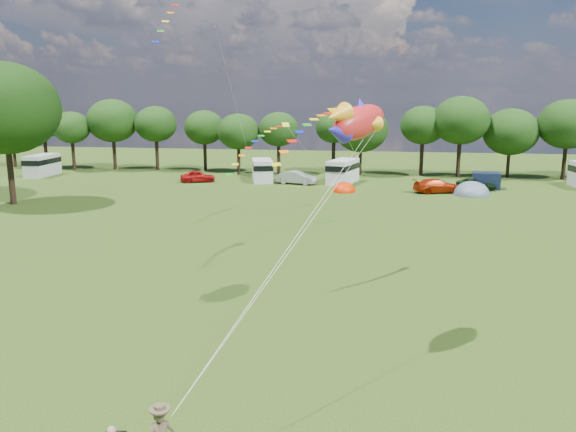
% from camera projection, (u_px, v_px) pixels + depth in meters
% --- Properties ---
extents(ground_plane, '(180.00, 180.00, 0.00)m').
position_uv_depth(ground_plane, '(253.00, 359.00, 21.67)').
color(ground_plane, black).
rests_on(ground_plane, ground).
extents(tree_line, '(102.98, 10.98, 10.27)m').
position_uv_depth(tree_line, '(389.00, 127.00, 72.59)').
color(tree_line, black).
rests_on(tree_line, ground).
extents(big_tree, '(10.00, 10.00, 13.28)m').
position_uv_depth(big_tree, '(4.00, 108.00, 51.76)').
color(big_tree, black).
rests_on(big_tree, ground).
extents(car_a, '(4.59, 3.19, 1.42)m').
position_uv_depth(car_a, '(198.00, 176.00, 67.77)').
color(car_a, '#A30D0D').
rests_on(car_a, ground).
extents(car_b, '(4.61, 2.44, 1.55)m').
position_uv_depth(car_b, '(297.00, 178.00, 66.19)').
color(car_b, '#969B9F').
rests_on(car_b, ground).
extents(car_c, '(5.37, 3.52, 1.49)m').
position_uv_depth(car_c, '(437.00, 186.00, 60.05)').
color(car_c, '#9C2205').
rests_on(car_c, ground).
extents(car_d, '(4.78, 3.52, 1.19)m').
position_uv_depth(car_d, '(477.00, 184.00, 62.39)').
color(car_d, black).
rests_on(car_d, ground).
extents(campervan_a, '(2.70, 5.72, 2.74)m').
position_uv_depth(campervan_a, '(42.00, 165.00, 73.33)').
color(campervan_a, silver).
rests_on(campervan_a, ground).
extents(campervan_b, '(3.68, 5.85, 2.66)m').
position_uv_depth(campervan_b, '(262.00, 170.00, 68.37)').
color(campervan_b, silver).
rests_on(campervan_b, ground).
extents(campervan_c, '(3.77, 6.10, 2.78)m').
position_uv_depth(campervan_c, '(343.00, 170.00, 67.03)').
color(campervan_c, white).
rests_on(campervan_c, ground).
extents(tent_orange, '(2.62, 2.87, 2.05)m').
position_uv_depth(tent_orange, '(344.00, 191.00, 60.98)').
color(tent_orange, red).
rests_on(tent_orange, ground).
extents(tent_greyblue, '(3.86, 4.22, 2.87)m').
position_uv_depth(tent_greyblue, '(472.00, 195.00, 58.81)').
color(tent_greyblue, slate).
rests_on(tent_greyblue, ground).
extents(awning_navy, '(3.11, 2.61, 1.82)m').
position_uv_depth(awning_navy, '(486.00, 180.00, 62.95)').
color(awning_navy, black).
rests_on(awning_navy, ground).
extents(fish_kite, '(2.79, 3.54, 1.94)m').
position_uv_depth(fish_kite, '(355.00, 122.00, 21.59)').
color(fish_kite, red).
rests_on(fish_kite, ground).
extents(streamer_kite_a, '(3.39, 5.51, 5.78)m').
position_uv_depth(streamer_kite_a, '(184.00, 0.00, 48.02)').
color(streamer_kite_a, yellow).
rests_on(streamer_kite_a, ground).
extents(streamer_kite_b, '(4.26, 4.57, 3.78)m').
position_uv_depth(streamer_kite_b, '(263.00, 140.00, 43.44)').
color(streamer_kite_b, yellow).
rests_on(streamer_kite_b, ground).
extents(streamer_kite_c, '(3.20, 5.01, 2.82)m').
position_uv_depth(streamer_kite_c, '(312.00, 126.00, 30.05)').
color(streamer_kite_c, '#FFB401').
rests_on(streamer_kite_c, ground).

